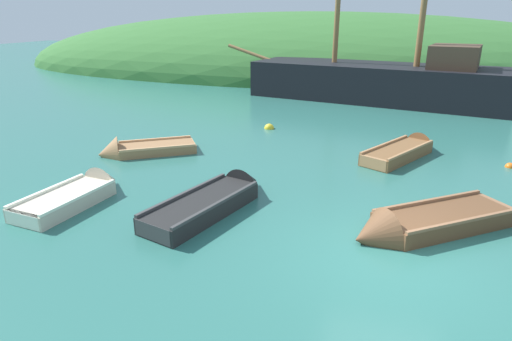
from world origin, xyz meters
TOP-DOWN VIEW (x-y plane):
  - ground_plane at (0.00, 0.00)m, footprint 120.00×120.00m
  - shore_hill at (-6.81, 29.02)m, footprint 52.78×20.72m
  - sailing_ship at (-0.85, 16.78)m, footprint 15.99×6.64m
  - rowboat_near_dock at (-8.14, 4.54)m, footprint 3.25×2.72m
  - rowboat_outer_right at (-7.51, 0.72)m, footprint 1.44×3.07m
  - rowboat_center at (0.37, 6.91)m, footprint 2.62×3.71m
  - rowboat_portside at (-4.08, 1.34)m, footprint 2.12×3.97m
  - rowboat_outer_left at (0.59, 1.40)m, footprint 3.72×3.26m
  - buoy_orange at (3.43, 6.59)m, footprint 0.28×0.28m
  - buoy_yellow at (-4.85, 9.08)m, footprint 0.41×0.41m

SIDE VIEW (x-z plane):
  - ground_plane at x=0.00m, z-range 0.00..0.00m
  - shore_hill at x=-6.81m, z-range -4.65..4.65m
  - buoy_orange at x=3.43m, z-range -0.14..0.14m
  - buoy_yellow at x=-4.85m, z-range -0.20..0.20m
  - rowboat_near_dock at x=-8.14m, z-range -0.49..0.65m
  - rowboat_outer_right at x=-7.51m, z-range -0.42..0.65m
  - rowboat_outer_left at x=0.59m, z-range -0.43..0.68m
  - rowboat_center at x=0.37m, z-range -0.34..0.60m
  - rowboat_portside at x=-4.08m, z-range -0.38..0.66m
  - sailing_ship at x=-0.85m, z-range -5.56..7.03m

